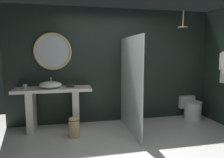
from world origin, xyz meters
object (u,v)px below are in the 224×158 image
at_px(rain_shower_head, 183,26).
at_px(tissue_box, 70,86).
at_px(vessel_sink, 50,85).
at_px(waste_bin, 74,127).
at_px(tumbler_cup, 25,86).
at_px(round_wall_mirror, 53,51).
at_px(toilet, 191,108).

bearing_deg(rain_shower_head, tissue_box, 173.83).
height_order(vessel_sink, tissue_box, vessel_sink).
relative_size(tissue_box, waste_bin, 0.41).
height_order(tumbler_cup, round_wall_mirror, round_wall_mirror).
bearing_deg(waste_bin, tissue_box, 95.90).
xyz_separation_m(round_wall_mirror, toilet, (3.23, -0.21, -1.37)).
bearing_deg(vessel_sink, waste_bin, -46.50).
xyz_separation_m(vessel_sink, waste_bin, (0.45, -0.47, -0.76)).
bearing_deg(vessel_sink, rain_shower_head, -4.73).
relative_size(tumbler_cup, toilet, 0.15).
bearing_deg(tumbler_cup, tissue_box, -1.38).
bearing_deg(round_wall_mirror, rain_shower_head, -10.15).
xyz_separation_m(toilet, waste_bin, (-2.83, -0.52, -0.06)).
bearing_deg(tissue_box, waste_bin, -84.10).
height_order(vessel_sink, toilet, vessel_sink).
bearing_deg(rain_shower_head, vessel_sink, 175.27).
relative_size(vessel_sink, rain_shower_head, 1.24).
height_order(tumbler_cup, toilet, tumbler_cup).
height_order(tumbler_cup, waste_bin, tumbler_cup).
bearing_deg(waste_bin, rain_shower_head, 5.91).
bearing_deg(tissue_box, round_wall_mirror, 146.30).
xyz_separation_m(vessel_sink, tissue_box, (0.40, 0.03, -0.04)).
relative_size(vessel_sink, tumbler_cup, 5.00).
distance_m(rain_shower_head, toilet, 2.00).
bearing_deg(rain_shower_head, tumbler_cup, 175.13).
relative_size(tumbler_cup, rain_shower_head, 0.25).
height_order(vessel_sink, tumbler_cup, vessel_sink).
bearing_deg(tumbler_cup, round_wall_mirror, 20.86).
distance_m(vessel_sink, waste_bin, 1.00).
xyz_separation_m(tissue_box, rain_shower_head, (2.39, -0.26, 1.26)).
relative_size(toilet, waste_bin, 1.56).
relative_size(tissue_box, toilet, 0.26).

